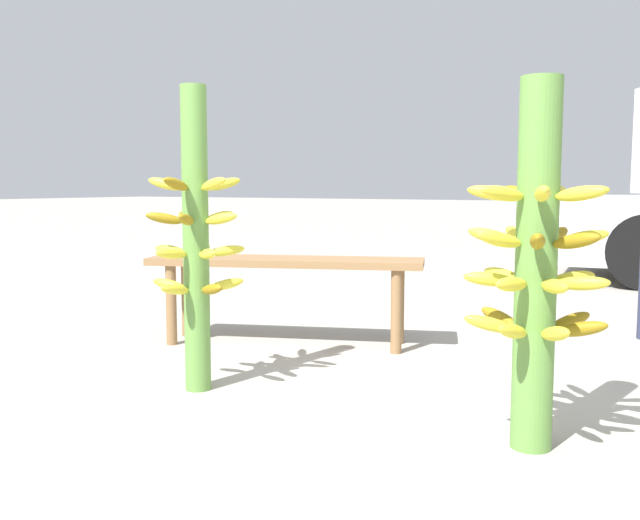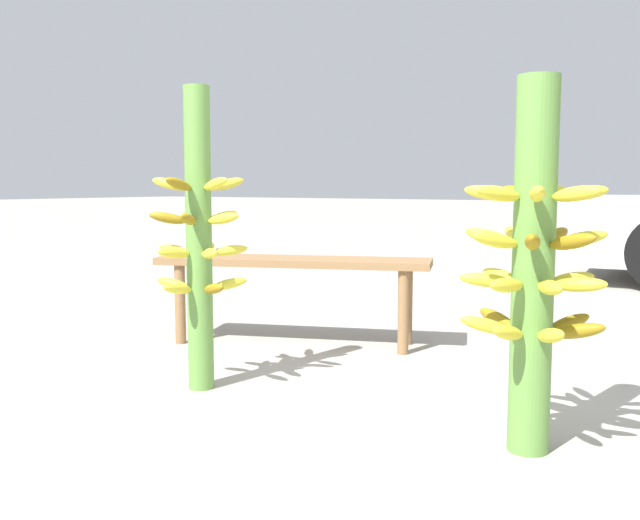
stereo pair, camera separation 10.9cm
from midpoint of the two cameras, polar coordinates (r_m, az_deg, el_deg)
ground_plane at (r=2.62m, az=-2.72°, el=-14.25°), size 80.00×80.00×0.00m
banana_stalk_left at (r=3.17m, az=-10.88°, el=1.67°), size 0.43×0.43×1.34m
banana_stalk_center at (r=2.50m, az=15.71°, el=-0.35°), size 0.49×0.49×1.27m
market_bench at (r=4.06m, az=-3.56°, el=-0.94°), size 1.58×0.88×0.50m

